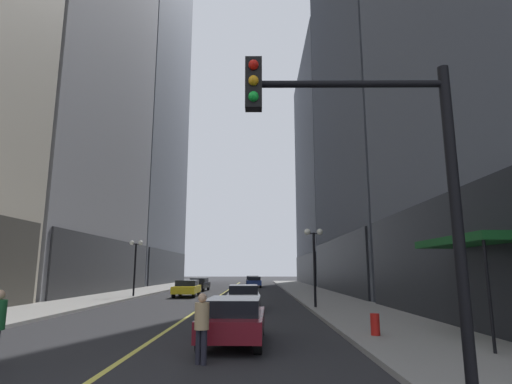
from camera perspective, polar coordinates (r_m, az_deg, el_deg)
name	(u,v)px	position (r m, az deg, el deg)	size (l,w,h in m)	color
ground_plane	(223,293)	(39.10, -4.63, -13.95)	(200.00, 200.00, 0.00)	#262628
sidewalk_left	(135,293)	(40.63, -16.63, -13.32)	(4.50, 78.00, 0.15)	gray
sidewalk_right	(312,293)	(39.27, 7.81, -13.77)	(4.50, 78.00, 0.15)	gray
lane_centre_stripe	(223,293)	(39.10, -4.63, -13.95)	(0.16, 70.00, 0.01)	#E5D64C
building_left_far	(138,73)	(74.70, -16.15, 15.73)	(13.33, 26.00, 70.23)	slate
building_right_far	(337,168)	(67.12, 11.21, 3.26)	(11.11, 26.00, 36.71)	slate
storefront_awning_right	(469,241)	(14.06, 27.64, -6.15)	(1.60, 4.48, 3.12)	#144C1E
car_maroon	(234,318)	(12.65, -3.05, -17.25)	(1.85, 4.48, 1.32)	maroon
car_white	(244,296)	(23.29, -1.75, -14.33)	(1.85, 4.38, 1.32)	silver
car_yellow	(187,288)	(34.47, -9.63, -13.06)	(1.90, 4.56, 1.32)	yellow
car_black	(199,284)	(43.68, -7.98, -12.61)	(1.90, 4.52, 1.32)	black
car_blue	(254,281)	(52.47, -0.26, -12.40)	(1.83, 4.47, 1.32)	navy
car_grey	(252,280)	(59.60, -0.50, -12.22)	(2.01, 4.45, 1.32)	slate
pedestrian_in_tan_trench	(202,323)	(10.04, -7.60, -17.69)	(0.47, 0.47, 1.59)	black
traffic_light_near_right	(387,168)	(6.90, 17.84, 3.20)	(3.43, 0.35, 5.65)	black
street_lamp_left_far	(135,255)	(33.81, -16.50, -8.51)	(1.06, 0.36, 4.43)	black
street_lamp_right_mid	(314,250)	(23.23, 8.12, -7.97)	(1.06, 0.36, 4.43)	black
fire_hydrant_right	(375,327)	(13.79, 16.34, -17.65)	(0.28, 0.28, 0.80)	red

